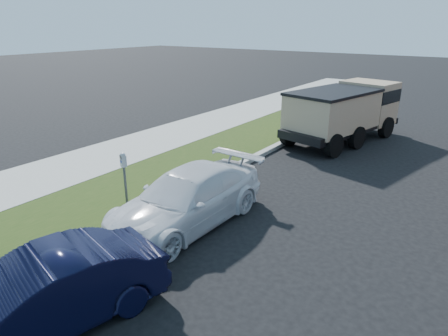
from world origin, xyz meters
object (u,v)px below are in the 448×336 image
Objects in this scene: parking_meter at (124,167)px; dump_truck at (346,110)px; white_wagon at (187,199)px; navy_sedan at (43,295)px.

parking_meter is 10.24m from dump_truck.
white_wagon is 1.17× the size of navy_sedan.
navy_sedan is at bearing -34.59° from parking_meter.
white_wagon is at bearing 110.60° from navy_sedan.
parking_meter is 0.31× the size of white_wagon.
dump_truck is (0.07, 13.80, 0.65)m from navy_sedan.
navy_sedan is 13.81m from dump_truck.
parking_meter is at bearing -91.61° from dump_truck.
navy_sedan is (2.39, -3.86, -0.53)m from parking_meter.
dump_truck reaches higher than navy_sedan.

